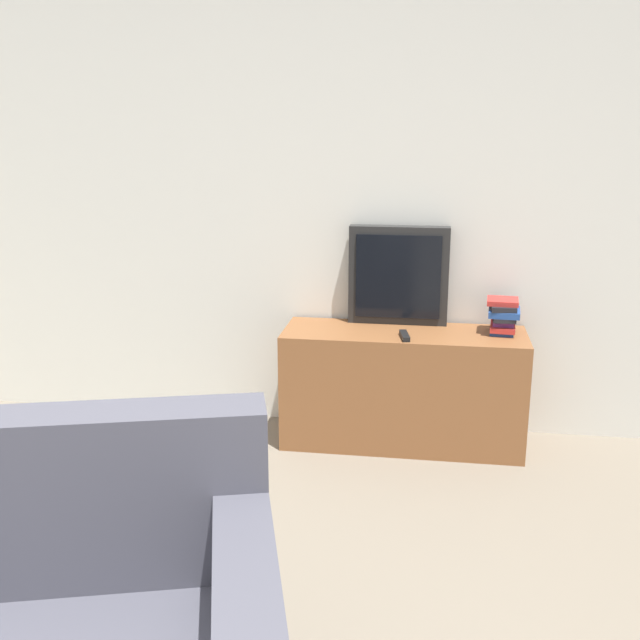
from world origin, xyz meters
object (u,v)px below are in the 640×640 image
object	(u,v)px
book_stack	(503,315)
tv_stand	(403,388)
television	(398,275)
remote_on_stand	(405,336)

from	to	relation	value
book_stack	tv_stand	bearing A→B (deg)	-173.62
television	tv_stand	bearing A→B (deg)	-74.79
tv_stand	television	bearing A→B (deg)	105.21
television	book_stack	world-z (taller)	television
tv_stand	book_stack	world-z (taller)	book_stack
tv_stand	television	world-z (taller)	television
television	remote_on_stand	bearing A→B (deg)	-79.83
tv_stand	remote_on_stand	size ratio (longest dim) A/B	8.05
tv_stand	book_stack	size ratio (longest dim) A/B	5.39
television	remote_on_stand	distance (m)	0.38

